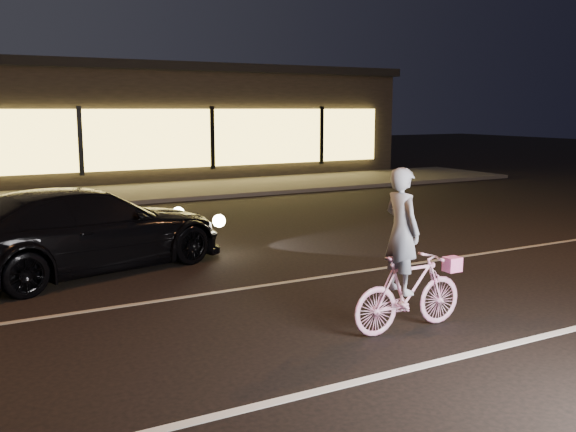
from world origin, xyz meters
TOP-DOWN VIEW (x-y plane):
  - ground at (0.00, 0.00)m, footprint 90.00×90.00m
  - lane_stripe_near at (0.00, -1.50)m, footprint 60.00×0.12m
  - lane_stripe_far at (0.00, 2.00)m, footprint 60.00×0.10m
  - sidewalk at (0.00, 13.00)m, footprint 30.00×4.00m
  - storefront at (0.00, 18.97)m, footprint 25.40×8.42m
  - cyclist at (0.72, -0.56)m, footprint 1.55×0.54m
  - sedan at (-2.02, 4.19)m, footprint 5.06×3.14m

SIDE VIEW (x-z plane):
  - ground at x=0.00m, z-range 0.00..0.00m
  - lane_stripe_near at x=0.00m, z-range 0.00..0.01m
  - lane_stripe_far at x=0.00m, z-range 0.00..0.01m
  - sidewalk at x=0.00m, z-range 0.00..0.12m
  - sedan at x=-2.02m, z-range 0.00..1.37m
  - cyclist at x=0.72m, z-range -0.28..1.67m
  - storefront at x=0.00m, z-range 0.05..4.25m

